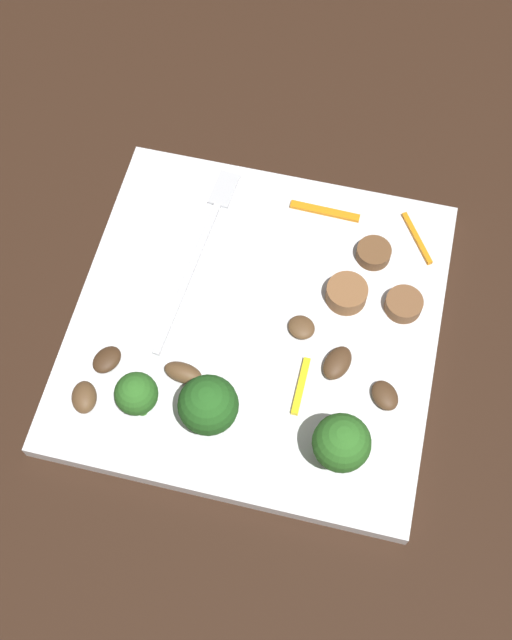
# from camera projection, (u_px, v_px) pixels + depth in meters

# --- Properties ---
(ground_plane) EXTENTS (1.40, 1.40, 0.00)m
(ground_plane) POSITION_uv_depth(u_px,v_px,m) (256.00, 328.00, 0.64)
(ground_plane) COLOR black
(plate) EXTENTS (0.28, 0.28, 0.01)m
(plate) POSITION_uv_depth(u_px,v_px,m) (256.00, 324.00, 0.63)
(plate) COLOR white
(plate) RESTS_ON ground_plane
(fork) EXTENTS (0.18, 0.03, 0.00)m
(fork) POSITION_uv_depth(u_px,v_px,m) (201.00, 244.00, 0.66)
(fork) COLOR silver
(fork) RESTS_ON plate
(broccoli_floret_0) EXTENTS (0.04, 0.04, 0.06)m
(broccoli_floret_0) POSITION_uv_depth(u_px,v_px,m) (342.00, 443.00, 0.54)
(broccoli_floret_0) COLOR #347525
(broccoli_floret_0) RESTS_ON plate
(broccoli_floret_1) EXTENTS (0.03, 0.03, 0.05)m
(broccoli_floret_1) POSITION_uv_depth(u_px,v_px,m) (137.00, 394.00, 0.56)
(broccoli_floret_1) COLOR #347525
(broccoli_floret_1) RESTS_ON plate
(broccoli_floret_2) EXTENTS (0.04, 0.04, 0.06)m
(broccoli_floret_2) POSITION_uv_depth(u_px,v_px,m) (208.00, 405.00, 0.56)
(broccoli_floret_2) COLOR #296420
(broccoli_floret_2) RESTS_ON plate
(sausage_slice_0) EXTENTS (0.03, 0.03, 0.01)m
(sausage_slice_0) POSITION_uv_depth(u_px,v_px,m) (404.00, 304.00, 0.63)
(sausage_slice_0) COLOR brown
(sausage_slice_0) RESTS_ON plate
(sausage_slice_1) EXTENTS (0.03, 0.03, 0.01)m
(sausage_slice_1) POSITION_uv_depth(u_px,v_px,m) (374.00, 253.00, 0.65)
(sausage_slice_1) COLOR brown
(sausage_slice_1) RESTS_ON plate
(sausage_slice_2) EXTENTS (0.04, 0.04, 0.02)m
(sausage_slice_2) POSITION_uv_depth(u_px,v_px,m) (347.00, 293.00, 0.63)
(sausage_slice_2) COLOR brown
(sausage_slice_2) RESTS_ON plate
(mushroom_0) EXTENTS (0.03, 0.03, 0.01)m
(mushroom_0) POSITION_uv_depth(u_px,v_px,m) (84.00, 397.00, 0.59)
(mushroom_0) COLOR brown
(mushroom_0) RESTS_ON plate
(mushroom_1) EXTENTS (0.02, 0.03, 0.01)m
(mushroom_1) POSITION_uv_depth(u_px,v_px,m) (183.00, 373.00, 0.60)
(mushroom_1) COLOR brown
(mushroom_1) RESTS_ON plate
(mushroom_2) EXTENTS (0.03, 0.03, 0.01)m
(mushroom_2) POSITION_uv_depth(u_px,v_px,m) (337.00, 363.00, 0.61)
(mushroom_2) COLOR #4C331E
(mushroom_2) RESTS_ON plate
(mushroom_3) EXTENTS (0.03, 0.03, 0.01)m
(mushroom_3) POSITION_uv_depth(u_px,v_px,m) (385.00, 395.00, 0.59)
(mushroom_3) COLOR #4C331E
(mushroom_3) RESTS_ON plate
(mushroom_4) EXTENTS (0.03, 0.03, 0.01)m
(mushroom_4) POSITION_uv_depth(u_px,v_px,m) (300.00, 332.00, 0.62)
(mushroom_4) COLOR brown
(mushroom_4) RESTS_ON plate
(mushroom_5) EXTENTS (0.03, 0.03, 0.01)m
(mushroom_5) POSITION_uv_depth(u_px,v_px,m) (107.00, 360.00, 0.61)
(mushroom_5) COLOR #422B19
(mushroom_5) RESTS_ON plate
(pepper_strip_0) EXTENTS (0.01, 0.06, 0.00)m
(pepper_strip_0) POSITION_uv_depth(u_px,v_px,m) (325.00, 211.00, 0.67)
(pepper_strip_0) COLOR orange
(pepper_strip_0) RESTS_ON plate
(pepper_strip_1) EXTENTS (0.05, 0.03, 0.00)m
(pepper_strip_1) POSITION_uv_depth(u_px,v_px,m) (417.00, 238.00, 0.66)
(pepper_strip_1) COLOR orange
(pepper_strip_1) RESTS_ON plate
(pepper_strip_2) EXTENTS (0.05, 0.01, 0.00)m
(pepper_strip_2) POSITION_uv_depth(u_px,v_px,m) (301.00, 386.00, 0.60)
(pepper_strip_2) COLOR yellow
(pepper_strip_2) RESTS_ON plate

